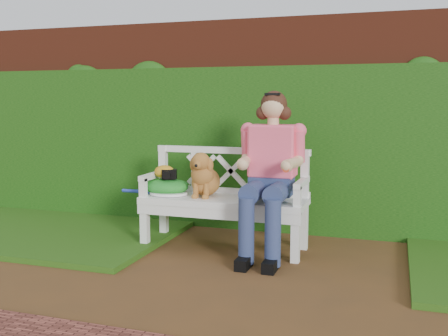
% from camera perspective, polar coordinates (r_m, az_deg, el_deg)
% --- Properties ---
extents(ground, '(60.00, 60.00, 0.00)m').
position_cam_1_polar(ground, '(3.96, 3.18, -12.68)').
color(ground, brown).
extents(brick_wall, '(10.00, 0.30, 2.20)m').
position_cam_1_polar(brick_wall, '(5.58, 8.35, 4.65)').
color(brick_wall, maroon).
rests_on(brick_wall, ground).
extents(ivy_hedge, '(10.00, 0.18, 1.70)m').
position_cam_1_polar(ivy_hedge, '(5.39, 7.89, 1.89)').
color(ivy_hedge, '#2D6418').
rests_on(ivy_hedge, ground).
extents(grass_left, '(2.60, 2.00, 0.05)m').
position_cam_1_polar(grass_left, '(5.77, -18.14, -6.37)').
color(grass_left, '#1B440C').
rests_on(grass_left, ground).
extents(garden_bench, '(1.59, 0.63, 0.48)m').
position_cam_1_polar(garden_bench, '(4.83, 0.00, -6.01)').
color(garden_bench, white).
rests_on(garden_bench, ground).
extents(seated_woman, '(0.81, 0.95, 1.44)m').
position_cam_1_polar(seated_woman, '(4.60, 5.17, -0.64)').
color(seated_woman, '#F3322F').
rests_on(seated_woman, ground).
extents(dog, '(0.41, 0.46, 0.42)m').
position_cam_1_polar(dog, '(4.81, -2.11, -0.62)').
color(dog, '#995C33').
rests_on(dog, garden_bench).
extents(tennis_racket, '(0.75, 0.50, 0.03)m').
position_cam_1_polar(tennis_racket, '(4.94, -6.41, -2.72)').
color(tennis_racket, silver).
rests_on(tennis_racket, garden_bench).
extents(green_bag, '(0.50, 0.43, 0.15)m').
position_cam_1_polar(green_bag, '(4.97, -6.36, -1.97)').
color(green_bag, '#1D7217').
rests_on(green_bag, garden_bench).
extents(camera_item, '(0.16, 0.14, 0.09)m').
position_cam_1_polar(camera_item, '(4.92, -5.97, -0.65)').
color(camera_item, black).
rests_on(camera_item, green_bag).
extents(baseball_glove, '(0.23, 0.19, 0.12)m').
position_cam_1_polar(baseball_glove, '(4.95, -6.51, -0.41)').
color(baseball_glove, orange).
rests_on(baseball_glove, green_bag).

